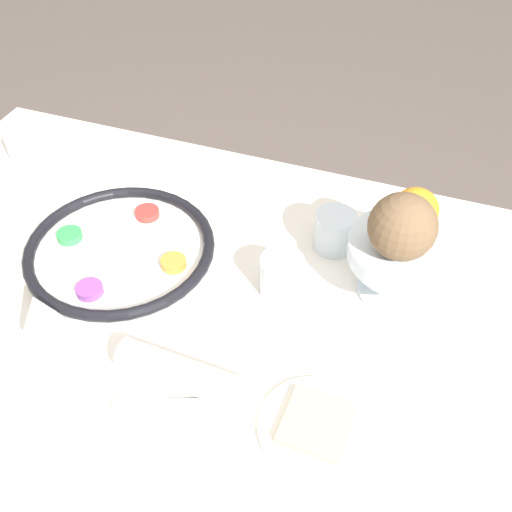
{
  "coord_description": "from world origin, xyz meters",
  "views": [
    {
      "loc": [
        0.32,
        -0.58,
        1.48
      ],
      "look_at": [
        0.08,
        0.1,
        0.77
      ],
      "focal_mm": 42.0,
      "sensor_mm": 36.0,
      "label": 1
    }
  ],
  "objects": [
    {
      "name": "ground_plane",
      "position": [
        0.0,
        0.0,
        0.0
      ],
      "size": [
        8.0,
        8.0,
        0.0
      ],
      "primitive_type": "plane",
      "color": "#564C47"
    },
    {
      "name": "dining_table",
      "position": [
        0.0,
        0.0,
        0.36
      ],
      "size": [
        1.29,
        0.86,
        0.73
      ],
      "color": "silver",
      "rests_on": "ground_plane"
    },
    {
      "name": "seder_plate",
      "position": [
        -0.16,
        0.06,
        0.74
      ],
      "size": [
        0.34,
        0.34,
        0.03
      ],
      "color": "white",
      "rests_on": "dining_table"
    },
    {
      "name": "wine_glass",
      "position": [
        -0.14,
        -0.17,
        0.83
      ],
      "size": [
        0.07,
        0.07,
        0.15
      ],
      "color": "silver",
      "rests_on": "dining_table"
    },
    {
      "name": "fruit_stand",
      "position": [
        0.32,
        0.15,
        0.81
      ],
      "size": [
        0.19,
        0.19,
        0.11
      ],
      "color": "silver",
      "rests_on": "dining_table"
    },
    {
      "name": "orange_fruit",
      "position": [
        0.32,
        0.18,
        0.87
      ],
      "size": [
        0.07,
        0.07,
        0.07
      ],
      "color": "orange",
      "rests_on": "fruit_stand"
    },
    {
      "name": "coconut",
      "position": [
        0.31,
        0.12,
        0.89
      ],
      "size": [
        0.1,
        0.1,
        0.1
      ],
      "color": "brown",
      "rests_on": "fruit_stand"
    },
    {
      "name": "bread_plate",
      "position": [
        0.26,
        -0.15,
        0.73
      ],
      "size": [
        0.16,
        0.16,
        0.02
      ],
      "color": "silver",
      "rests_on": "dining_table"
    },
    {
      "name": "napkin_roll",
      "position": [
        0.06,
        -0.14,
        0.75
      ],
      "size": [
        0.2,
        0.06,
        0.05
      ],
      "color": "white",
      "rests_on": "dining_table"
    },
    {
      "name": "cup_near",
      "position": [
        0.19,
        0.21,
        0.76
      ],
      "size": [
        0.07,
        0.07,
        0.07
      ],
      "color": "silver",
      "rests_on": "dining_table"
    },
    {
      "name": "cup_mid",
      "position": [
        -0.49,
        0.26,
        0.76
      ],
      "size": [
        0.07,
        0.07,
        0.07
      ],
      "color": "silver",
      "rests_on": "dining_table"
    },
    {
      "name": "cup_far",
      "position": [
        0.14,
        0.08,
        0.76
      ],
      "size": [
        0.07,
        0.07,
        0.07
      ],
      "color": "silver",
      "rests_on": "dining_table"
    },
    {
      "name": "spoon",
      "position": [
        0.05,
        -0.19,
        0.73
      ],
      "size": [
        0.16,
        0.08,
        0.01
      ],
      "color": "silver",
      "rests_on": "dining_table"
    }
  ]
}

